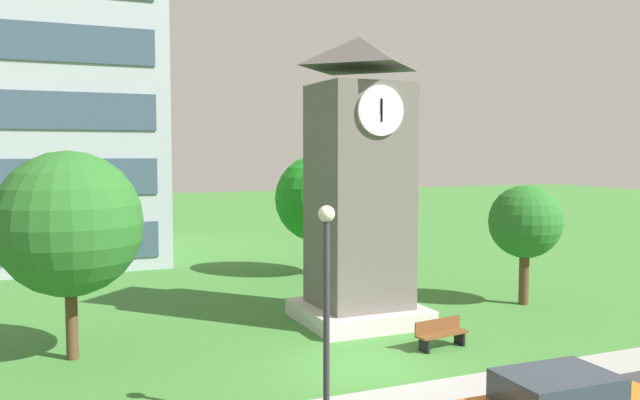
{
  "coord_description": "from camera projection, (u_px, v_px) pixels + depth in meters",
  "views": [
    {
      "loc": [
        -8.24,
        -16.23,
        6.04
      ],
      "look_at": [
        1.06,
        5.51,
        4.3
      ],
      "focal_mm": 37.07,
      "sensor_mm": 36.0,
      "label": 1
    }
  ],
  "objects": [
    {
      "name": "street_lamp",
      "position": [
        326.0,
        289.0,
        14.05
      ],
      "size": [
        0.36,
        0.36,
        4.9
      ],
      "color": "#333338",
      "rests_on": "ground"
    },
    {
      "name": "park_bench",
      "position": [
        441.0,
        333.0,
        20.28
      ],
      "size": [
        1.85,
        0.75,
        0.88
      ],
      "color": "brown",
      "rests_on": "ground"
    },
    {
      "name": "clock_tower",
      "position": [
        359.0,
        197.0,
        23.19
      ],
      "size": [
        4.07,
        4.07,
        9.99
      ],
      "color": "#605B56",
      "rests_on": "ground"
    },
    {
      "name": "tree_near_tower",
      "position": [
        319.0,
        199.0,
        32.04
      ],
      "size": [
        4.25,
        4.25,
        5.9
      ],
      "color": "#513823",
      "rests_on": "ground"
    },
    {
      "name": "tree_by_building",
      "position": [
        525.0,
        222.0,
        25.91
      ],
      "size": [
        2.86,
        2.86,
        4.72
      ],
      "color": "#513823",
      "rests_on": "ground"
    },
    {
      "name": "kerb_strip",
      "position": [
        409.0,
        397.0,
        16.23
      ],
      "size": [
        120.0,
        1.6,
        0.01
      ],
      "primitive_type": "cube",
      "color": "#9E9E99",
      "rests_on": "ground"
    },
    {
      "name": "tree_streetside",
      "position": [
        69.0,
        224.0,
        18.95
      ],
      "size": [
        4.2,
        4.2,
        6.07
      ],
      "color": "#513823",
      "rests_on": "ground"
    },
    {
      "name": "ground_plane",
      "position": [
        362.0,
        367.0,
        18.55
      ],
      "size": [
        160.0,
        160.0,
        0.0
      ],
      "primitive_type": "plane",
      "color": "#3D7A33"
    }
  ]
}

